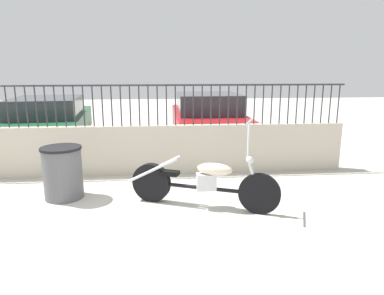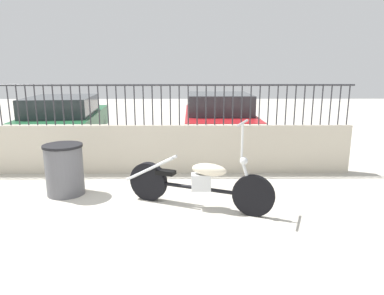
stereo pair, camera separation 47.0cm
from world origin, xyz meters
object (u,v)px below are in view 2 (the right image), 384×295
(motorcycle_black, at_px, (191,181))
(car_green, at_px, (64,120))
(trash_bin, at_px, (64,169))
(car_red, at_px, (218,119))

(motorcycle_black, height_order, car_green, motorcycle_black)
(trash_bin, height_order, car_green, car_green)
(motorcycle_black, bearing_deg, car_red, 102.61)
(trash_bin, bearing_deg, car_red, 53.66)
(motorcycle_black, xyz_separation_m, trash_bin, (-2.04, 0.54, 0.03))
(trash_bin, bearing_deg, car_green, 109.28)
(car_green, height_order, car_red, car_red)
(motorcycle_black, height_order, trash_bin, motorcycle_black)
(car_green, xyz_separation_m, car_red, (4.14, -0.01, 0.03))
(motorcycle_black, distance_m, car_green, 5.53)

